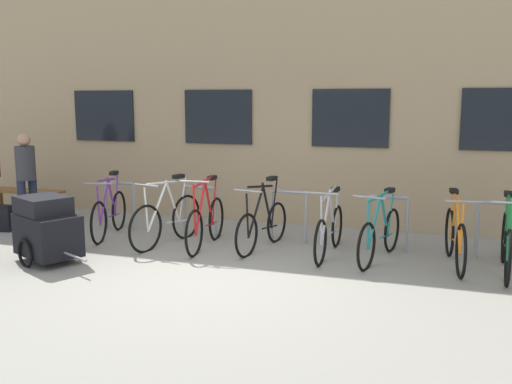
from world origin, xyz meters
TOP-DOWN VIEW (x-y plane):
  - ground_plane at (0.00, 0.00)m, footprint 42.00×42.00m
  - storefront_building at (0.00, 6.81)m, footprint 28.00×7.26m
  - bike_rack at (0.48, 1.90)m, footprint 6.60×0.05m
  - bicycle_white at (-1.26, 1.21)m, footprint 0.50×1.68m
  - bicycle_silver at (1.22, 1.41)m, footprint 0.44×1.70m
  - bicycle_green at (3.53, 1.31)m, footprint 0.44×1.79m
  - bicycle_teal at (1.93, 1.38)m, footprint 0.54×1.70m
  - bicycle_black at (0.21, 1.43)m, footprint 0.45×1.61m
  - bicycle_orange at (2.91, 1.43)m, footprint 0.44×1.72m
  - bicycle_purple at (-2.40, 1.40)m, footprint 0.54×1.62m
  - bicycle_red at (-0.63, 1.26)m, footprint 0.44×1.70m
  - bike_trailer at (-2.39, -0.14)m, footprint 1.45×0.93m
  - wooden_bench at (-4.93, 2.32)m, footprint 1.70×0.40m
  - person_by_bench at (-3.98, 1.36)m, footprint 0.32×0.35m
  - backpack at (-4.30, 1.14)m, footprint 0.31×0.24m

SIDE VIEW (x-z plane):
  - ground_plane at x=0.00m, z-range 0.00..0.00m
  - backpack at x=-4.30m, z-range 0.00..0.44m
  - bicycle_silver at x=1.22m, z-range -0.14..0.87m
  - wooden_bench at x=-4.93m, z-range 0.12..0.62m
  - bicycle_teal at x=1.93m, z-range -0.13..0.86m
  - bicycle_black at x=0.21m, z-range -0.17..0.90m
  - bicycle_purple at x=-2.40m, z-range -0.15..0.90m
  - bicycle_orange at x=2.91m, z-range -0.12..0.89m
  - bicycle_red at x=-0.63m, z-range -0.16..0.94m
  - bicycle_green at x=3.53m, z-range -0.12..0.90m
  - bicycle_white at x=-1.26m, z-range -0.14..0.93m
  - bike_trailer at x=-2.39m, z-range 0.00..0.92m
  - bike_rack at x=0.48m, z-range 0.09..0.92m
  - person_by_bench at x=-3.98m, z-range 0.13..1.78m
  - storefront_building at x=0.00m, z-range 0.00..6.25m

